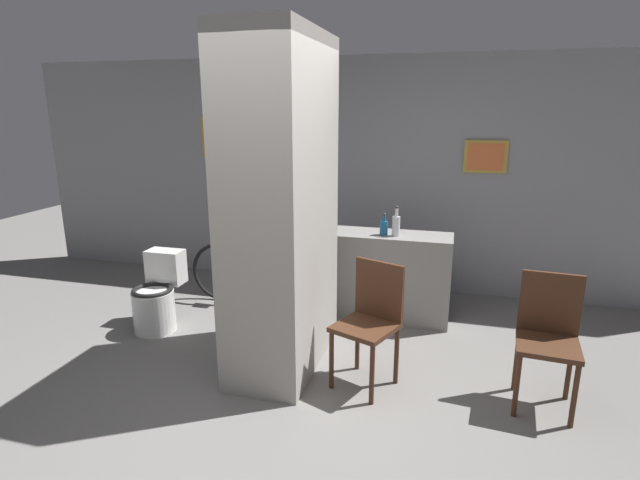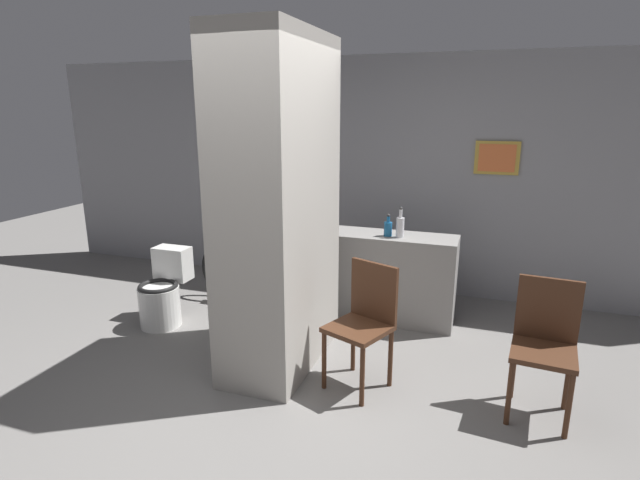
{
  "view_description": "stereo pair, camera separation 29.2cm",
  "coord_description": "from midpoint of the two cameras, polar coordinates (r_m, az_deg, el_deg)",
  "views": [
    {
      "loc": [
        1.19,
        -2.97,
        2.06
      ],
      "look_at": [
        0.12,
        1.03,
        0.95
      ],
      "focal_mm": 28.0,
      "sensor_mm": 36.0,
      "label": 1
    },
    {
      "loc": [
        1.47,
        -2.89,
        2.06
      ],
      "look_at": [
        0.12,
        1.03,
        0.95
      ],
      "focal_mm": 28.0,
      "sensor_mm": 36.0,
      "label": 2
    }
  ],
  "objects": [
    {
      "name": "bottle_tall",
      "position": [
        4.76,
        6.96,
        1.71
      ],
      "size": [
        0.08,
        0.08,
        0.29
      ],
      "color": "silver",
      "rests_on": "counter_shelf"
    },
    {
      "name": "chair_near_pillar",
      "position": [
        3.78,
        3.58,
        -8.87
      ],
      "size": [
        0.53,
        0.53,
        0.94
      ],
      "rotation": [
        0.0,
        0.0,
        -0.39
      ],
      "color": "#422616",
      "rests_on": "ground_plane"
    },
    {
      "name": "wall_back",
      "position": [
        5.77,
        1.59,
        7.46
      ],
      "size": [
        8.0,
        0.09,
        2.6
      ],
      "color": "gray",
      "rests_on": "ground_plane"
    },
    {
      "name": "bottle_short",
      "position": [
        4.8,
        5.59,
        1.48
      ],
      "size": [
        0.08,
        0.08,
        0.22
      ],
      "color": "#19598C",
      "rests_on": "counter_shelf"
    },
    {
      "name": "ground_plane",
      "position": [
        3.82,
        -8.29,
        -17.79
      ],
      "size": [
        14.0,
        14.0,
        0.0
      ],
      "primitive_type": "plane",
      "color": "slate"
    },
    {
      "name": "bicycle",
      "position": [
        5.34,
        -8.28,
        -3.95
      ],
      "size": [
        1.61,
        0.42,
        0.7
      ],
      "color": "black",
      "rests_on": "ground_plane"
    },
    {
      "name": "counter_shelf",
      "position": [
        4.98,
        5.84,
        -4.12
      ],
      "size": [
        1.26,
        0.44,
        0.87
      ],
      "color": "gray",
      "rests_on": "ground_plane"
    },
    {
      "name": "chair_by_doorway",
      "position": [
        3.81,
        22.62,
        -9.91
      ],
      "size": [
        0.45,
        0.45,
        0.94
      ],
      "rotation": [
        0.0,
        0.0,
        -0.1
      ],
      "color": "#422616",
      "rests_on": "ground_plane"
    },
    {
      "name": "toilet",
      "position": [
        5.05,
        -19.72,
        -6.25
      ],
      "size": [
        0.39,
        0.55,
        0.72
      ],
      "color": "silver",
      "rests_on": "ground_plane"
    },
    {
      "name": "pillar_center",
      "position": [
        3.9,
        -6.54,
        3.68
      ],
      "size": [
        0.63,
        1.25,
        2.6
      ],
      "color": "gray",
      "rests_on": "ground_plane"
    }
  ]
}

